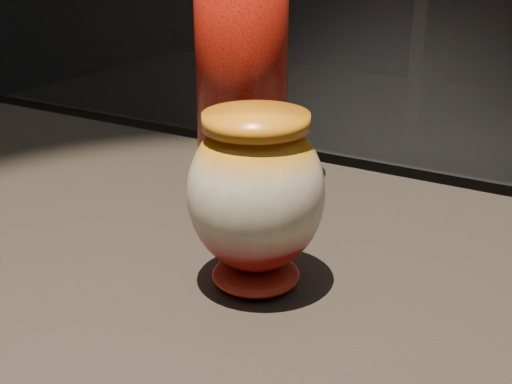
# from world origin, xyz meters

# --- Properties ---
(main_vase) EXTENTS (0.18, 0.18, 0.19)m
(main_vase) POSITION_xyz_m (-0.14, -0.00, 1.00)
(main_vase) COLOR maroon
(main_vase) RESTS_ON display_plinth
(tall_vase) EXTENTS (0.14, 0.14, 0.44)m
(tall_vase) POSITION_xyz_m (-0.27, 0.17, 1.11)
(tall_vase) COLOR red
(tall_vase) RESTS_ON display_plinth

